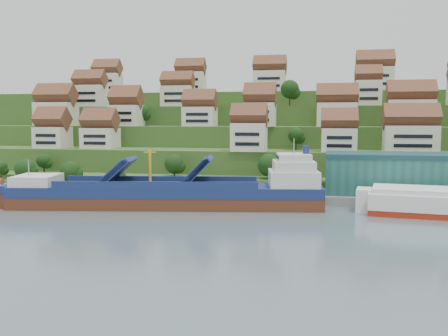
# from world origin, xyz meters

# --- Properties ---
(ground) EXTENTS (300.00, 300.00, 0.00)m
(ground) POSITION_xyz_m (0.00, 0.00, 0.00)
(ground) COLOR slate
(ground) RESTS_ON ground
(quay) EXTENTS (180.00, 14.00, 2.20)m
(quay) POSITION_xyz_m (20.00, 15.00, 1.10)
(quay) COLOR gray
(quay) RESTS_ON ground
(pebble_beach) EXTENTS (45.00, 20.00, 1.00)m
(pebble_beach) POSITION_xyz_m (-58.00, 12.00, 0.50)
(pebble_beach) COLOR gray
(pebble_beach) RESTS_ON ground
(hillside) EXTENTS (260.00, 128.00, 31.00)m
(hillside) POSITION_xyz_m (0.00, 103.55, 10.66)
(hillside) COLOR #2D4C1E
(hillside) RESTS_ON ground
(hillside_village) EXTENTS (157.64, 63.49, 28.80)m
(hillside_village) POSITION_xyz_m (4.06, 60.84, 24.43)
(hillside_village) COLOR silver
(hillside_village) RESTS_ON ground
(hillside_trees) EXTENTS (139.82, 62.38, 31.99)m
(hillside_trees) POSITION_xyz_m (-14.89, 41.83, 15.45)
(hillside_trees) COLOR #193A13
(hillside_trees) RESTS_ON ground
(flagpole) EXTENTS (1.28, 0.16, 8.00)m
(flagpole) POSITION_xyz_m (18.11, 10.00, 6.88)
(flagpole) COLOR gray
(flagpole) RESTS_ON quay
(beach_huts) EXTENTS (14.40, 3.70, 2.20)m
(beach_huts) POSITION_xyz_m (-60.00, 10.75, 2.10)
(beach_huts) COLOR white
(beach_huts) RESTS_ON pebble_beach
(cargo_ship) EXTENTS (72.82, 22.41, 15.88)m
(cargo_ship) POSITION_xyz_m (-12.59, -0.44, 3.08)
(cargo_ship) COLOR #562C1A
(cargo_ship) RESTS_ON ground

